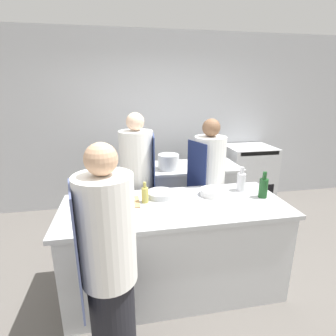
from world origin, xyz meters
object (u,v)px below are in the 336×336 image
at_px(oven_range, 248,176).
at_px(bowl_prep_small, 212,192).
at_px(bottle_vinegar, 83,193).
at_px(stockpot, 168,162).
at_px(bottle_cooking_oil, 241,181).
at_px(bottle_olive_oil, 263,187).
at_px(bottle_wine, 145,194).
at_px(bowl_mixing_large, 160,194).
at_px(chef_at_pass_far, 208,188).
at_px(bottle_sauce, 88,192).
at_px(chef_at_prep_near, 109,269).
at_px(chef_at_stove, 138,186).

height_order(oven_range, bowl_prep_small, oven_range).
height_order(bottle_vinegar, bowl_prep_small, bottle_vinegar).
bearing_deg(oven_range, stockpot, -156.86).
distance_m(bottle_cooking_oil, bowl_prep_small, 0.36).
relative_size(bottle_olive_oil, bottle_wine, 1.31).
bearing_deg(bowl_mixing_large, chef_at_pass_far, 31.54).
distance_m(bowl_mixing_large, stockpot, 0.93).
height_order(bottle_sauce, stockpot, bottle_sauce).
bearing_deg(oven_range, bottle_cooking_oil, -120.31).
bearing_deg(oven_range, bowl_prep_small, -127.82).
height_order(chef_at_prep_near, bottle_sauce, chef_at_prep_near).
bearing_deg(chef_at_stove, oven_range, 123.64).
bearing_deg(stockpot, chef_at_stove, -137.81).
bearing_deg(chef_at_stove, bottle_vinegar, -38.69).
bearing_deg(bowl_mixing_large, chef_at_prep_near, -117.65).
height_order(bottle_olive_oil, bottle_vinegar, bottle_vinegar).
xyz_separation_m(bottle_vinegar, bottle_cooking_oil, (1.59, 0.07, -0.01)).
xyz_separation_m(chef_at_stove, bottle_cooking_oil, (1.05, -0.49, 0.17)).
bearing_deg(bowl_mixing_large, bottle_cooking_oil, 0.62).
bearing_deg(oven_range, bottle_vinegar, -147.26).
distance_m(oven_range, bottle_vinegar, 2.99).
bearing_deg(bottle_vinegar, bottle_cooking_oil, 2.37).
xyz_separation_m(bottle_olive_oil, bottle_sauce, (-1.69, 0.24, -0.02)).
bearing_deg(bowl_prep_small, bottle_wine, -175.76).
bearing_deg(bottle_sauce, bottle_olive_oil, -8.24).
relative_size(oven_range, chef_at_stove, 0.60).
distance_m(bottle_olive_oil, stockpot, 1.32).
relative_size(bottle_olive_oil, bowl_mixing_large, 0.98).
distance_m(bottle_wine, bottle_cooking_oil, 1.03).
distance_m(bottle_wine, bottle_sauce, 0.55).
xyz_separation_m(chef_at_prep_near, stockpot, (0.73, 1.82, 0.18)).
distance_m(chef_at_prep_near, bottle_olive_oil, 1.66).
distance_m(oven_range, bottle_wine, 2.57).
relative_size(chef_at_pass_far, stockpot, 5.84).
distance_m(bottle_cooking_oil, bottle_sauce, 1.56).
distance_m(chef_at_prep_near, chef_at_pass_far, 1.73).
xyz_separation_m(bottle_vinegar, bowl_mixing_large, (0.73, 0.06, -0.09)).
bearing_deg(bottle_wine, bottle_sauce, 164.08).
height_order(chef_at_stove, bottle_sauce, chef_at_stove).
xyz_separation_m(bottle_sauce, stockpot, (0.95, 0.85, 0.01)).
relative_size(chef_at_stove, bottle_olive_oil, 6.45).
bearing_deg(bowl_prep_small, bottle_olive_oil, -16.71).
relative_size(chef_at_stove, bottle_sauce, 7.76).
distance_m(bottle_olive_oil, bottle_vinegar, 1.73).
relative_size(chef_at_stove, bottle_vinegar, 5.99).
bearing_deg(bowl_mixing_large, bowl_prep_small, -6.09).
distance_m(bottle_cooking_oil, bowl_mixing_large, 0.86).
height_order(bottle_sauce, bowl_mixing_large, bottle_sauce).
distance_m(chef_at_prep_near, bottle_cooking_oil, 1.64).
bearing_deg(bottle_olive_oil, bowl_mixing_large, 168.71).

